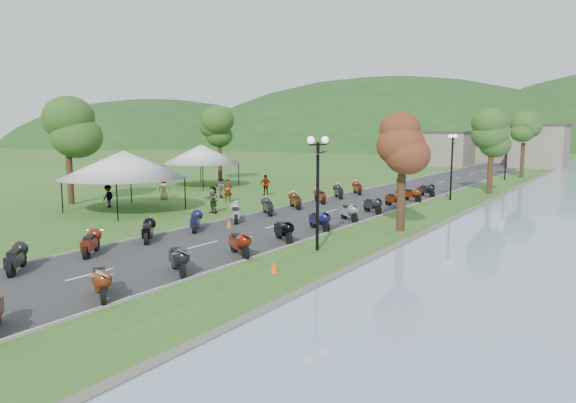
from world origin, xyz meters
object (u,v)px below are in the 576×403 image
Objects in this scene: pedestrian_a at (228,202)px; vendor_tent_main at (124,181)px; pedestrian_c at (109,207)px; pedestrian_b at (222,198)px.

vendor_tent_main is at bearing -147.98° from pedestrian_a.
pedestrian_c is at bearing 171.65° from vendor_tent_main.
pedestrian_a is at bearing 165.10° from pedestrian_b.
pedestrian_b is 0.98× the size of pedestrian_c.
vendor_tent_main reaches higher than pedestrian_c.
pedestrian_a is 2.67m from pedestrian_b.
vendor_tent_main reaches higher than pedestrian_a.
pedestrian_b is at bearing 84.47° from vendor_tent_main.
pedestrian_b is 8.95m from pedestrian_c.
pedestrian_c is (-5.15, -6.74, 0.00)m from pedestrian_a.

